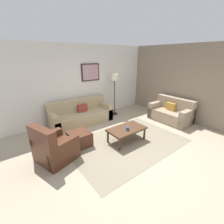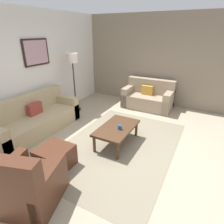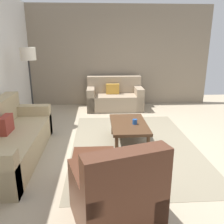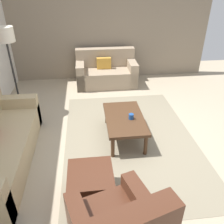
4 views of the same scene
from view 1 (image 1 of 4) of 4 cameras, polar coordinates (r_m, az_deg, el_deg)
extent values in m
plane|color=tan|center=(4.63, 5.45, -11.15)|extent=(8.00, 8.00, 0.00)
cube|color=silver|center=(6.19, -10.92, 10.52)|extent=(6.00, 0.12, 2.80)
cube|color=gray|center=(6.49, 26.03, 9.30)|extent=(0.12, 5.20, 2.80)
cube|color=gray|center=(4.62, 5.45, -11.11)|extent=(3.26, 2.22, 0.01)
cube|color=tan|center=(5.84, -10.99, -2.23)|extent=(2.25, 0.85, 0.42)
cube|color=tan|center=(6.02, -12.46, 0.69)|extent=(2.25, 0.24, 0.88)
cube|color=tan|center=(5.47, -20.65, -3.65)|extent=(0.20, 0.85, 0.62)
cube|color=tan|center=(6.29, -2.74, 0.75)|extent=(0.20, 0.85, 0.62)
cube|color=#99382D|center=(5.83, -10.81, 1.42)|extent=(0.36, 0.12, 0.28)
cube|color=gray|center=(6.35, 20.48, -1.33)|extent=(0.82, 1.51, 0.42)
cube|color=gray|center=(6.51, 22.10, 1.13)|extent=(0.24, 1.51, 0.88)
cube|color=gray|center=(6.65, 15.90, 1.07)|extent=(0.82, 0.20, 0.62)
cube|color=gray|center=(6.03, 25.77, -2.21)|extent=(0.82, 0.20, 0.62)
cube|color=gold|center=(6.32, 20.79, 1.90)|extent=(0.12, 0.36, 0.28)
cube|color=#4C2819|center=(4.09, -19.71, -13.37)|extent=(1.00, 1.00, 0.44)
cube|color=#4C2819|center=(3.83, -23.85, -11.90)|extent=(0.43, 0.82, 0.95)
cube|color=#4C2819|center=(3.82, -16.95, -14.15)|extent=(0.81, 0.39, 0.60)
cube|color=#4C2819|center=(4.28, -22.39, -10.85)|extent=(0.81, 0.39, 0.60)
cube|color=#4C2819|center=(4.48, -11.85, -9.67)|extent=(0.56, 0.56, 0.40)
cylinder|color=#472D1C|center=(4.18, 2.77, -11.90)|extent=(0.06, 0.06, 0.36)
cylinder|color=#472D1C|center=(4.79, 11.85, -7.87)|extent=(0.06, 0.06, 0.36)
cylinder|color=#472D1C|center=(4.53, -1.52, -9.14)|extent=(0.06, 0.06, 0.36)
cylinder|color=#472D1C|center=(5.10, 7.45, -5.79)|extent=(0.06, 0.06, 0.36)
cube|color=#472D1C|center=(4.54, 5.45, -6.27)|extent=(1.10, 0.64, 0.05)
cylinder|color=#1E478C|center=(4.40, 5.75, -6.12)|extent=(0.08, 0.08, 0.09)
cylinder|color=black|center=(6.73, 0.86, -0.59)|extent=(0.28, 0.28, 0.03)
cylinder|color=#262626|center=(6.51, 0.89, 5.27)|extent=(0.04, 0.04, 1.45)
cylinder|color=beige|center=(6.35, 0.93, 12.75)|extent=(0.32, 0.32, 0.26)
cube|color=black|center=(6.22, -7.93, 14.31)|extent=(0.77, 0.04, 0.65)
cube|color=#B68D97|center=(6.21, -7.86, 14.30)|extent=(0.69, 0.01, 0.57)
camera|label=2|loc=(1.42, -52.11, 7.82)|focal=30.10mm
camera|label=3|loc=(3.74, -55.73, 2.86)|focal=37.91mm
camera|label=4|loc=(3.58, -47.31, 15.05)|focal=37.24mm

